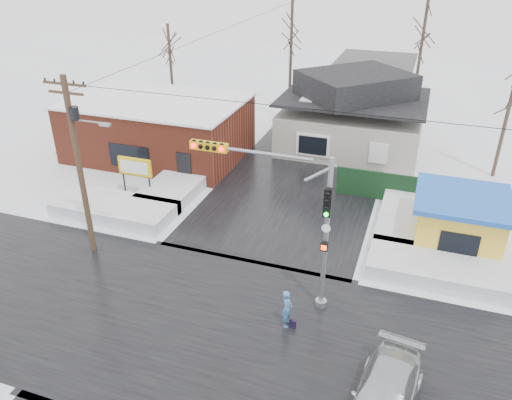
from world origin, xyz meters
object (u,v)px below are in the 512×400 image
(marquee_sign, at_px, (135,168))
(kiosk, at_px, (459,221))
(car, at_px, (384,398))
(traffic_signal, at_px, (289,209))
(utility_pole, at_px, (79,158))
(pedestrian, at_px, (287,309))

(marquee_sign, bearing_deg, kiosk, 1.55)
(marquee_sign, xyz_separation_m, kiosk, (18.50, 0.50, -0.46))
(marquee_sign, height_order, kiosk, kiosk)
(kiosk, relative_size, car, 0.94)
(traffic_signal, distance_m, kiosk, 10.43)
(car, bearing_deg, marquee_sign, 152.89)
(traffic_signal, bearing_deg, car, -44.99)
(utility_pole, height_order, kiosk, utility_pole)
(utility_pole, bearing_deg, pedestrian, -11.33)
(traffic_signal, xyz_separation_m, car, (4.74, -4.74, -3.83))
(traffic_signal, xyz_separation_m, utility_pole, (-10.36, 0.53, 0.57))
(traffic_signal, distance_m, marquee_sign, 13.42)
(pedestrian, distance_m, car, 5.26)
(car, bearing_deg, pedestrian, 151.64)
(marquee_sign, relative_size, pedestrian, 1.50)
(kiosk, bearing_deg, marquee_sign, -178.45)
(utility_pole, xyz_separation_m, kiosk, (17.43, 6.49, -3.65))
(utility_pole, height_order, car, utility_pole)
(pedestrian, bearing_deg, car, -130.80)
(traffic_signal, distance_m, utility_pole, 10.39)
(traffic_signal, distance_m, car, 7.72)
(kiosk, bearing_deg, pedestrian, -127.16)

